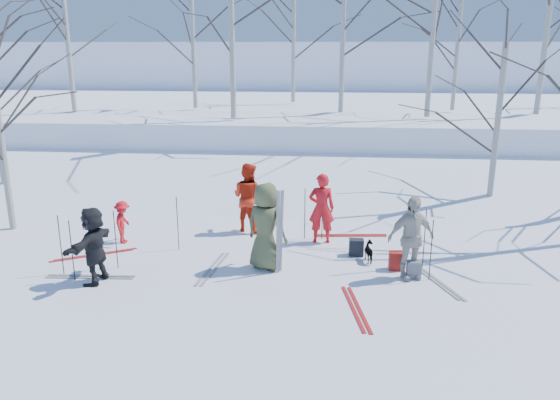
# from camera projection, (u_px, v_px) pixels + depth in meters

# --- Properties ---
(ground) EXTENTS (120.00, 120.00, 0.00)m
(ground) POSITION_uv_depth(u_px,v_px,m) (274.00, 277.00, 11.75)
(ground) COLOR white
(ground) RESTS_ON ground
(snow_ramp) EXTENTS (70.00, 9.49, 4.12)m
(snow_ramp) POSITION_uv_depth(u_px,v_px,m) (294.00, 188.00, 18.41)
(snow_ramp) COLOR white
(snow_ramp) RESTS_ON ground
(snow_plateau) EXTENTS (70.00, 18.00, 2.20)m
(snow_plateau) POSITION_uv_depth(u_px,v_px,m) (307.00, 123.00, 27.76)
(snow_plateau) COLOR white
(snow_plateau) RESTS_ON ground
(far_hill) EXTENTS (90.00, 30.00, 6.00)m
(far_hill) POSITION_uv_depth(u_px,v_px,m) (317.00, 79.00, 47.61)
(far_hill) COLOR white
(far_hill) RESTS_ON ground
(skier_olive_center) EXTENTS (1.13, 0.96, 1.96)m
(skier_olive_center) POSITION_uv_depth(u_px,v_px,m) (266.00, 226.00, 11.96)
(skier_olive_center) COLOR #464D2E
(skier_olive_center) RESTS_ON ground
(skier_red_north) EXTENTS (0.67, 0.46, 1.78)m
(skier_red_north) POSITION_uv_depth(u_px,v_px,m) (322.00, 208.00, 13.61)
(skier_red_north) COLOR red
(skier_red_north) RESTS_ON ground
(skier_redor_behind) EXTENTS (1.12, 1.03, 1.85)m
(skier_redor_behind) POSITION_uv_depth(u_px,v_px,m) (248.00, 197.00, 14.45)
(skier_redor_behind) COLOR red
(skier_redor_behind) RESTS_ON ground
(skier_red_seated) EXTENTS (0.45, 0.72, 1.08)m
(skier_red_seated) POSITION_uv_depth(u_px,v_px,m) (123.00, 222.00, 13.66)
(skier_red_seated) COLOR red
(skier_red_seated) RESTS_ON ground
(skier_cream_east) EXTENTS (1.15, 0.79, 1.81)m
(skier_cream_east) POSITION_uv_depth(u_px,v_px,m) (411.00, 238.00, 11.46)
(skier_cream_east) COLOR beige
(skier_cream_east) RESTS_ON ground
(skier_grey_west) EXTENTS (0.73, 1.59, 1.65)m
(skier_grey_west) POSITION_uv_depth(u_px,v_px,m) (94.00, 245.00, 11.28)
(skier_grey_west) COLOR black
(skier_grey_west) RESTS_ON ground
(dog) EXTENTS (0.36, 0.58, 0.46)m
(dog) POSITION_uv_depth(u_px,v_px,m) (370.00, 252.00, 12.53)
(dog) COLOR black
(dog) RESTS_ON ground
(upright_ski_left) EXTENTS (0.10, 0.17, 1.90)m
(upright_ski_left) POSITION_uv_depth(u_px,v_px,m) (278.00, 233.00, 11.66)
(upright_ski_left) COLOR silver
(upright_ski_left) RESTS_ON ground
(upright_ski_right) EXTENTS (0.14, 0.23, 1.89)m
(upright_ski_right) POSITION_uv_depth(u_px,v_px,m) (281.00, 232.00, 11.72)
(upright_ski_right) COLOR silver
(upright_ski_right) RESTS_ON ground
(ski_pair_a) EXTENTS (1.45, 2.03, 0.02)m
(ski_pair_a) POSITION_uv_depth(u_px,v_px,m) (437.00, 281.00, 11.50)
(ski_pair_a) COLOR silver
(ski_pair_a) RESTS_ON ground
(ski_pair_b) EXTENTS (0.85, 1.97, 0.02)m
(ski_pair_b) POSITION_uv_depth(u_px,v_px,m) (356.00, 309.00, 10.32)
(ski_pair_b) COLOR maroon
(ski_pair_b) RESTS_ON ground
(ski_pair_c) EXTENTS (0.67, 1.95, 0.02)m
(ski_pair_c) POSITION_uv_depth(u_px,v_px,m) (213.00, 268.00, 12.17)
(ski_pair_c) COLOR silver
(ski_pair_c) RESTS_ON ground
(ski_pair_d) EXTENTS (0.40, 1.92, 0.02)m
(ski_pair_d) POSITION_uv_depth(u_px,v_px,m) (91.00, 277.00, 11.73)
(ski_pair_d) COLOR silver
(ski_pair_d) RESTS_ON ground
(ski_pair_e) EXTENTS (0.56, 1.94, 0.02)m
(ski_pair_e) POSITION_uv_depth(u_px,v_px,m) (350.00, 235.00, 14.28)
(ski_pair_e) COLOR maroon
(ski_pair_e) RESTS_ON ground
(ski_pair_f) EXTENTS (1.83, 2.07, 0.02)m
(ski_pair_f) POSITION_uv_depth(u_px,v_px,m) (94.00, 255.00, 12.95)
(ski_pair_f) COLOR maroon
(ski_pair_f) RESTS_ON ground
(ski_pole_a) EXTENTS (0.02, 0.02, 1.34)m
(ski_pole_a) POSITION_uv_depth(u_px,v_px,m) (322.00, 214.00, 13.91)
(ski_pole_a) COLOR black
(ski_pole_a) RESTS_ON ground
(ski_pole_b) EXTENTS (0.02, 0.02, 1.34)m
(ski_pole_b) POSITION_uv_depth(u_px,v_px,m) (305.00, 214.00, 13.91)
(ski_pole_b) COLOR black
(ski_pole_b) RESTS_ON ground
(ski_pole_c) EXTENTS (0.02, 0.02, 1.34)m
(ski_pole_c) POSITION_uv_depth(u_px,v_px,m) (178.00, 223.00, 13.15)
(ski_pole_c) COLOR black
(ski_pole_c) RESTS_ON ground
(ski_pole_d) EXTENTS (0.02, 0.02, 1.34)m
(ski_pole_d) POSITION_uv_depth(u_px,v_px,m) (61.00, 245.00, 11.73)
(ski_pole_d) COLOR black
(ski_pole_d) RESTS_ON ground
(ski_pole_e) EXTENTS (0.02, 0.02, 1.34)m
(ski_pole_e) POSITION_uv_depth(u_px,v_px,m) (72.00, 251.00, 11.39)
(ski_pole_e) COLOR black
(ski_pole_e) RESTS_ON ground
(ski_pole_f) EXTENTS (0.02, 0.02, 1.34)m
(ski_pole_f) POSITION_uv_depth(u_px,v_px,m) (424.00, 238.00, 12.14)
(ski_pole_f) COLOR black
(ski_pole_f) RESTS_ON ground
(ski_pole_g) EXTENTS (0.02, 0.02, 1.34)m
(ski_pole_g) POSITION_uv_depth(u_px,v_px,m) (431.00, 250.00, 11.42)
(ski_pole_g) COLOR black
(ski_pole_g) RESTS_ON ground
(ski_pole_h) EXTENTS (0.02, 0.02, 1.34)m
(ski_pole_h) POSITION_uv_depth(u_px,v_px,m) (116.00, 240.00, 12.04)
(ski_pole_h) COLOR black
(ski_pole_h) RESTS_ON ground
(backpack_red) EXTENTS (0.32, 0.22, 0.42)m
(backpack_red) POSITION_uv_depth(u_px,v_px,m) (396.00, 261.00, 12.08)
(backpack_red) COLOR maroon
(backpack_red) RESTS_ON ground
(backpack_grey) EXTENTS (0.30, 0.20, 0.38)m
(backpack_grey) POSITION_uv_depth(u_px,v_px,m) (414.00, 270.00, 11.65)
(backpack_grey) COLOR #5C5F63
(backpack_grey) RESTS_ON ground
(backpack_dark) EXTENTS (0.34, 0.24, 0.40)m
(backpack_dark) POSITION_uv_depth(u_px,v_px,m) (356.00, 247.00, 12.91)
(backpack_dark) COLOR black
(backpack_dark) RESTS_ON ground
(birch_plateau_b) EXTENTS (4.99, 4.99, 6.27)m
(birch_plateau_b) POSITION_uv_depth(u_px,v_px,m) (343.00, 31.00, 21.14)
(birch_plateau_b) COLOR silver
(birch_plateau_b) RESTS_ON snow_plateau
(birch_plateau_c) EXTENTS (4.22, 4.22, 5.18)m
(birch_plateau_c) POSITION_uv_depth(u_px,v_px,m) (193.00, 46.00, 22.90)
(birch_plateau_c) COLOR silver
(birch_plateau_c) RESTS_ON snow_plateau
(birch_plateau_d) EXTENTS (4.54, 4.54, 5.63)m
(birch_plateau_d) POSITION_uv_depth(u_px,v_px,m) (294.00, 41.00, 25.34)
(birch_plateau_d) COLOR silver
(birch_plateau_d) RESTS_ON snow_plateau
(birch_plateau_e) EXTENTS (3.77, 3.77, 4.53)m
(birch_plateau_e) POSITION_uv_depth(u_px,v_px,m) (457.00, 54.00, 22.15)
(birch_plateau_e) COLOR silver
(birch_plateau_e) RESTS_ON snow_plateau
(birch_plateau_f) EXTENTS (5.29, 5.29, 6.70)m
(birch_plateau_f) POSITION_uv_depth(u_px,v_px,m) (547.00, 25.00, 20.48)
(birch_plateau_f) COLOR silver
(birch_plateau_f) RESTS_ON snow_plateau
(birch_plateau_g) EXTENTS (4.98, 4.98, 6.25)m
(birch_plateau_g) POSITION_uv_depth(u_px,v_px,m) (433.00, 30.00, 19.80)
(birch_plateau_g) COLOR silver
(birch_plateau_g) RESTS_ON snow_plateau
(birch_plateau_h) EXTENTS (5.16, 5.16, 6.52)m
(birch_plateau_h) POSITION_uv_depth(u_px,v_px,m) (232.00, 26.00, 19.39)
(birch_plateau_h) COLOR silver
(birch_plateau_h) RESTS_ON snow_plateau
(birch_plateau_i) EXTENTS (4.86, 4.86, 6.09)m
(birch_plateau_i) POSITION_uv_depth(u_px,v_px,m) (67.00, 34.00, 21.79)
(birch_plateau_i) COLOR silver
(birch_plateau_i) RESTS_ON snow_plateau
(birch_edge_a) EXTENTS (4.27, 4.27, 5.24)m
(birch_edge_a) POSITION_uv_depth(u_px,v_px,m) (0.00, 133.00, 14.12)
(birch_edge_a) COLOR silver
(birch_edge_a) RESTS_ON ground
(birch_edge_e) EXTENTS (4.04, 4.04, 4.92)m
(birch_edge_e) POSITION_uv_depth(u_px,v_px,m) (497.00, 129.00, 15.91)
(birch_edge_e) COLOR silver
(birch_edge_e) RESTS_ON ground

